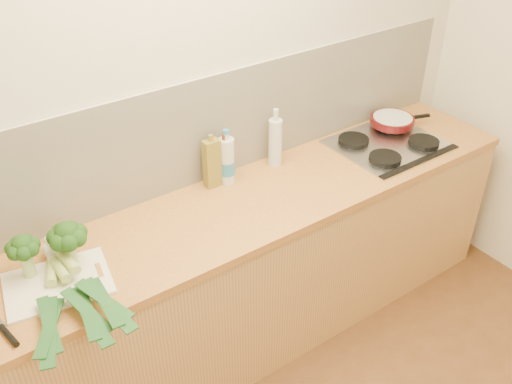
% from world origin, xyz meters
% --- Properties ---
extents(room_shell, '(3.50, 3.50, 3.50)m').
position_xyz_m(room_shell, '(0.00, 1.49, 1.17)').
color(room_shell, beige).
rests_on(room_shell, ground).
extents(counter, '(3.20, 0.62, 0.90)m').
position_xyz_m(counter, '(0.00, 1.20, 0.45)').
color(counter, tan).
rests_on(counter, ground).
extents(gas_hob, '(0.58, 0.50, 0.04)m').
position_xyz_m(gas_hob, '(1.02, 1.20, 0.91)').
color(gas_hob, silver).
rests_on(gas_hob, counter).
extents(chopping_board, '(0.44, 0.36, 0.01)m').
position_xyz_m(chopping_board, '(-0.86, 1.16, 0.91)').
color(chopping_board, white).
rests_on(chopping_board, counter).
extents(broccoli_left, '(0.13, 0.13, 0.19)m').
position_xyz_m(broccoli_left, '(-0.93, 1.27, 1.05)').
color(broccoli_left, '#A4C472').
rests_on(broccoli_left, chopping_board).
extents(broccoli_right, '(0.16, 0.16, 0.20)m').
position_xyz_m(broccoli_right, '(-0.76, 1.24, 1.05)').
color(broccoli_right, '#A4C472').
rests_on(broccoli_right, chopping_board).
extents(leek_front, '(0.29, 0.67, 0.04)m').
position_xyz_m(leek_front, '(-0.88, 1.15, 0.94)').
color(leek_front, white).
rests_on(leek_front, chopping_board).
extents(leek_mid, '(0.10, 0.64, 0.04)m').
position_xyz_m(leek_mid, '(-0.83, 1.10, 0.95)').
color(leek_mid, white).
rests_on(leek_mid, chopping_board).
extents(leek_back, '(0.14, 0.67, 0.04)m').
position_xyz_m(leek_back, '(-0.79, 1.11, 0.97)').
color(leek_back, white).
rests_on(leek_back, chopping_board).
extents(chefs_knife, '(0.08, 0.31, 0.02)m').
position_xyz_m(chefs_knife, '(-1.10, 1.03, 0.91)').
color(chefs_knife, silver).
rests_on(chefs_knife, counter).
extents(skillet, '(0.36, 0.25, 0.04)m').
position_xyz_m(skillet, '(1.17, 1.32, 0.96)').
color(skillet, '#530D0E').
rests_on(skillet, gas_hob).
extents(oil_tin, '(0.08, 0.05, 0.28)m').
position_xyz_m(oil_tin, '(0.02, 1.42, 1.03)').
color(oil_tin, olive).
rests_on(oil_tin, counter).
extents(glass_bottle, '(0.07, 0.07, 0.32)m').
position_xyz_m(glass_bottle, '(0.39, 1.41, 1.03)').
color(glass_bottle, silver).
rests_on(glass_bottle, counter).
extents(amber_bottle, '(0.06, 0.06, 0.27)m').
position_xyz_m(amber_bottle, '(0.08, 1.41, 1.01)').
color(amber_bottle, '#602A12').
rests_on(amber_bottle, counter).
extents(water_bottle, '(0.08, 0.08, 0.27)m').
position_xyz_m(water_bottle, '(0.09, 1.40, 1.01)').
color(water_bottle, silver).
rests_on(water_bottle, counter).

